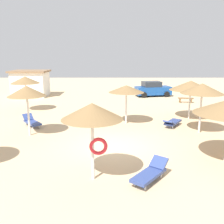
% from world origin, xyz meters
% --- Properties ---
extents(ground_plane, '(80.00, 80.00, 0.00)m').
position_xyz_m(ground_plane, '(0.00, 0.00, 0.00)').
color(ground_plane, '#DBBA8C').
extents(parasol_0, '(2.21, 2.21, 2.98)m').
position_xyz_m(parasol_0, '(-5.00, 1.98, 2.66)').
color(parasol_0, silver).
rests_on(parasol_0, ground).
extents(parasol_1, '(2.44, 2.44, 2.69)m').
position_xyz_m(parasol_1, '(0.93, 4.68, 2.43)').
color(parasol_1, silver).
rests_on(parasol_1, ground).
extents(parasol_2, '(2.30, 2.30, 3.02)m').
position_xyz_m(parasol_2, '(-0.78, -3.48, 2.67)').
color(parasol_2, silver).
rests_on(parasol_2, ground).
extents(parasol_4, '(2.55, 2.55, 3.07)m').
position_xyz_m(parasol_4, '(5.33, 2.44, 2.75)').
color(parasol_4, silver).
rests_on(parasol_4, ground).
extents(parasol_6, '(2.42, 2.42, 2.95)m').
position_xyz_m(parasol_6, '(-7.35, 8.72, 2.64)').
color(parasol_6, silver).
rests_on(parasol_6, ground).
extents(parasol_7, '(3.12, 3.12, 2.87)m').
position_xyz_m(parasol_7, '(5.76, 6.03, 2.51)').
color(parasol_7, silver).
rests_on(parasol_7, ground).
extents(lounger_0, '(1.66, 1.88, 0.74)m').
position_xyz_m(lounger_0, '(-5.49, 3.95, 0.32)').
color(lounger_0, '#33478C').
rests_on(lounger_0, ground).
extents(lounger_1, '(1.38, 2.00, 0.66)m').
position_xyz_m(lounger_1, '(-1.22, 4.85, 0.31)').
color(lounger_1, '#33478C').
rests_on(lounger_1, ground).
extents(lounger_2, '(1.67, 1.88, 0.71)m').
position_xyz_m(lounger_2, '(1.42, -3.60, 0.32)').
color(lounger_2, '#33478C').
rests_on(lounger_2, ground).
extents(lounger_4, '(1.60, 1.95, 0.61)m').
position_xyz_m(lounger_4, '(3.98, 3.81, 0.31)').
color(lounger_4, '#33478C').
rests_on(lounger_4, ground).
extents(bench_0, '(1.54, 0.57, 0.49)m').
position_xyz_m(bench_0, '(7.36, 12.48, 0.35)').
color(bench_0, brown).
rests_on(bench_0, ground).
extents(parked_car, '(4.25, 2.59, 1.72)m').
position_xyz_m(parked_car, '(4.64, 16.49, 0.82)').
color(parked_car, '#194C9E').
rests_on(parked_car, ground).
extents(beach_cabana, '(4.09, 3.49, 2.96)m').
position_xyz_m(beach_cabana, '(-9.43, 16.55, 1.50)').
color(beach_cabana, white).
rests_on(beach_cabana, ground).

